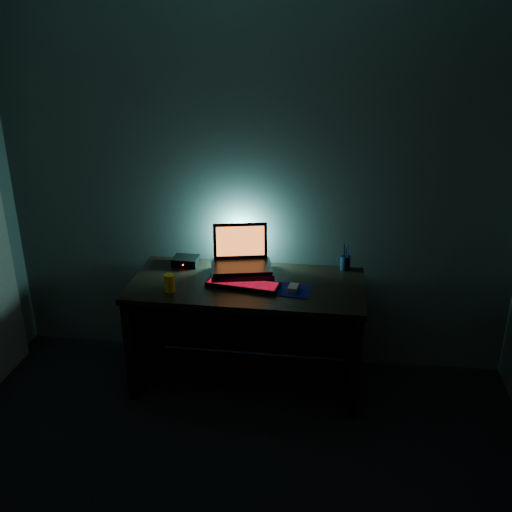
{
  "coord_description": "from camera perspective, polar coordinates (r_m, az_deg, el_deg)",
  "views": [
    {
      "loc": [
        0.52,
        -1.66,
        2.3
      ],
      "look_at": [
        0.07,
        1.57,
        0.96
      ],
      "focal_mm": 40.0,
      "sensor_mm": 36.0,
      "label": 1
    }
  ],
  "objects": [
    {
      "name": "pen_cup",
      "position": [
        3.88,
        8.91,
        -0.68
      ],
      "size": [
        0.08,
        0.08,
        0.1
      ],
      "primitive_type": "cylinder",
      "rotation": [
        0.0,
        0.0,
        0.18
      ],
      "color": "black",
      "rests_on": "desk"
    },
    {
      "name": "laptop",
      "position": [
        3.76,
        -1.49,
        -0.0
      ],
      "size": [
        0.43,
        0.36,
        0.26
      ],
      "rotation": [
        0.0,
        0.0,
        0.22
      ],
      "color": "black",
      "rests_on": "riser"
    },
    {
      "name": "desk",
      "position": [
        3.82,
        -0.77,
        -5.85
      ],
      "size": [
        1.5,
        0.7,
        0.75
      ],
      "color": "black",
      "rests_on": "ground"
    },
    {
      "name": "keyboard",
      "position": [
        3.61,
        -1.32,
        -2.85
      ],
      "size": [
        0.48,
        0.21,
        0.03
      ],
      "rotation": [
        0.0,
        0.0,
        -0.15
      ],
      "color": "black",
      "rests_on": "desk"
    },
    {
      "name": "room",
      "position": [
        2.03,
        -8.14,
        -9.08
      ],
      "size": [
        3.5,
        4.0,
        2.5
      ],
      "color": "black",
      "rests_on": "ground"
    },
    {
      "name": "mousepad",
      "position": [
        3.56,
        3.74,
        -3.43
      ],
      "size": [
        0.24,
        0.23,
        0.0
      ],
      "primitive_type": "cube",
      "rotation": [
        0.0,
        0.0,
        -0.13
      ],
      "color": "navy",
      "rests_on": "desk"
    },
    {
      "name": "riser",
      "position": [
        3.75,
        -1.44,
        -1.57
      ],
      "size": [
        0.46,
        0.38,
        0.06
      ],
      "primitive_type": "cube",
      "rotation": [
        0.0,
        0.0,
        0.22
      ],
      "color": "black",
      "rests_on": "desk"
    },
    {
      "name": "mouse",
      "position": [
        3.56,
        3.75,
        -3.19
      ],
      "size": [
        0.07,
        0.1,
        0.03
      ],
      "primitive_type": "cube",
      "rotation": [
        0.0,
        0.0,
        -0.13
      ],
      "color": "#949399",
      "rests_on": "mousepad"
    },
    {
      "name": "juice_glass",
      "position": [
        3.57,
        -8.65,
        -2.69
      ],
      "size": [
        0.08,
        0.08,
        0.11
      ],
      "primitive_type": "cylinder",
      "rotation": [
        0.0,
        0.0,
        0.31
      ],
      "color": "yellow",
      "rests_on": "desk"
    },
    {
      "name": "router",
      "position": [
        3.95,
        -7.03,
        -0.49
      ],
      "size": [
        0.17,
        0.14,
        0.06
      ],
      "rotation": [
        0.0,
        0.0,
        -0.02
      ],
      "color": "black",
      "rests_on": "desk"
    }
  ]
}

